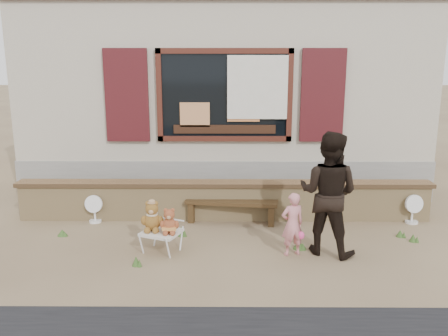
{
  "coord_description": "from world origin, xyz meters",
  "views": [
    {
      "loc": [
        0.05,
        -6.82,
        2.76
      ],
      "look_at": [
        0.0,
        0.6,
        1.0
      ],
      "focal_mm": 38.0,
      "sensor_mm": 36.0,
      "label": 1
    }
  ],
  "objects_px": {
    "child": "(292,224)",
    "adult": "(328,193)",
    "bench": "(231,206)",
    "teddy_bear_right": "(169,220)",
    "folding_chair": "(161,233)",
    "teddy_bear_left": "(152,215)"
  },
  "relations": [
    {
      "from": "folding_chair",
      "to": "teddy_bear_right",
      "type": "relative_size",
      "value": 1.73
    },
    {
      "from": "teddy_bear_left",
      "to": "folding_chair",
      "type": "bearing_deg",
      "value": -0.0
    },
    {
      "from": "folding_chair",
      "to": "teddy_bear_left",
      "type": "distance_m",
      "value": 0.29
    },
    {
      "from": "bench",
      "to": "adult",
      "type": "bearing_deg",
      "value": -34.92
    },
    {
      "from": "teddy_bear_left",
      "to": "child",
      "type": "xyz_separation_m",
      "value": [
        1.99,
        -0.14,
        -0.08
      ]
    },
    {
      "from": "folding_chair",
      "to": "adult",
      "type": "distance_m",
      "value": 2.44
    },
    {
      "from": "teddy_bear_left",
      "to": "teddy_bear_right",
      "type": "xyz_separation_m",
      "value": [
        0.26,
        -0.1,
        -0.04
      ]
    },
    {
      "from": "bench",
      "to": "teddy_bear_left",
      "type": "xyz_separation_m",
      "value": [
        -1.15,
        -1.19,
        0.25
      ]
    },
    {
      "from": "folding_chair",
      "to": "teddy_bear_left",
      "type": "relative_size",
      "value": 1.46
    },
    {
      "from": "teddy_bear_right",
      "to": "child",
      "type": "xyz_separation_m",
      "value": [
        1.73,
        -0.04,
        -0.04
      ]
    },
    {
      "from": "adult",
      "to": "bench",
      "type": "bearing_deg",
      "value": -13.97
    },
    {
      "from": "folding_chair",
      "to": "child",
      "type": "relative_size",
      "value": 0.7
    },
    {
      "from": "teddy_bear_right",
      "to": "adult",
      "type": "relative_size",
      "value": 0.21
    },
    {
      "from": "bench",
      "to": "teddy_bear_left",
      "type": "bearing_deg",
      "value": -126.39
    },
    {
      "from": "adult",
      "to": "folding_chair",
      "type": "bearing_deg",
      "value": 28.73
    },
    {
      "from": "teddy_bear_right",
      "to": "folding_chair",
      "type": "bearing_deg",
      "value": -180.0
    },
    {
      "from": "child",
      "to": "adult",
      "type": "distance_m",
      "value": 0.66
    },
    {
      "from": "folding_chair",
      "to": "teddy_bear_left",
      "type": "height_order",
      "value": "teddy_bear_left"
    },
    {
      "from": "bench",
      "to": "child",
      "type": "bearing_deg",
      "value": -50.03
    },
    {
      "from": "child",
      "to": "adult",
      "type": "bearing_deg",
      "value": 174.33
    },
    {
      "from": "teddy_bear_left",
      "to": "teddy_bear_right",
      "type": "relative_size",
      "value": 1.19
    },
    {
      "from": "bench",
      "to": "child",
      "type": "height_order",
      "value": "child"
    }
  ]
}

